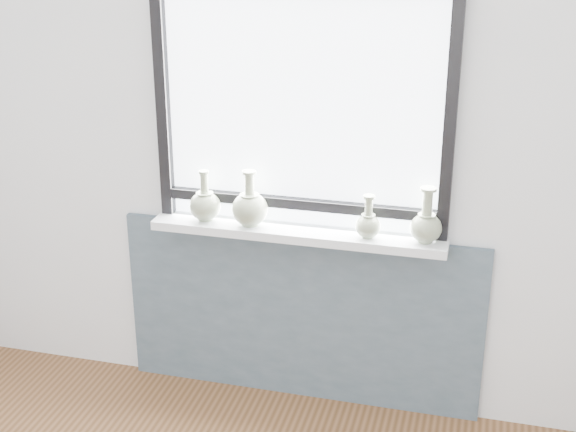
% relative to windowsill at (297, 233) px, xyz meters
% --- Properties ---
extents(back_wall, '(3.60, 0.02, 2.60)m').
position_rel_windowsill_xyz_m(back_wall, '(0.00, 0.10, 0.42)').
color(back_wall, silver).
rests_on(back_wall, ground).
extents(apron_panel, '(1.70, 0.03, 0.86)m').
position_rel_windowsill_xyz_m(apron_panel, '(0.00, 0.07, -0.45)').
color(apron_panel, '#4E5C6B').
rests_on(apron_panel, ground).
extents(windowsill, '(1.32, 0.18, 0.04)m').
position_rel_windowsill_xyz_m(windowsill, '(0.00, 0.00, 0.00)').
color(windowsill, silver).
rests_on(windowsill, apron_panel).
extents(window, '(1.30, 0.06, 1.05)m').
position_rel_windowsill_xyz_m(window, '(0.00, 0.06, 0.56)').
color(window, black).
rests_on(window, windowsill).
extents(vase_a, '(0.14, 0.14, 0.23)m').
position_rel_windowsill_xyz_m(vase_a, '(-0.43, -0.00, 0.09)').
color(vase_a, gray).
rests_on(vase_a, windowsill).
extents(vase_b, '(0.16, 0.16, 0.25)m').
position_rel_windowsill_xyz_m(vase_b, '(-0.21, -0.01, 0.10)').
color(vase_b, gray).
rests_on(vase_b, windowsill).
extents(vase_c, '(0.11, 0.11, 0.19)m').
position_rel_windowsill_xyz_m(vase_c, '(0.32, -0.02, 0.08)').
color(vase_c, gray).
rests_on(vase_c, windowsill).
extents(vase_d, '(0.14, 0.14, 0.24)m').
position_rel_windowsill_xyz_m(vase_d, '(0.56, -0.00, 0.10)').
color(vase_d, gray).
rests_on(vase_d, windowsill).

